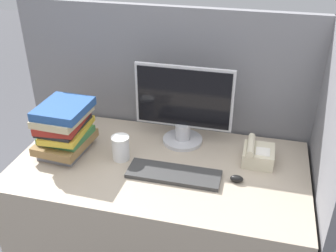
% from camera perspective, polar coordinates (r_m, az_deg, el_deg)
% --- Properties ---
extents(cubicle_panel_rear, '(1.86, 0.04, 1.46)m').
position_cam_1_polar(cubicle_panel_rear, '(2.35, 1.54, -0.65)').
color(cubicle_panel_rear, slate).
rests_on(cubicle_panel_rear, ground_plane).
extents(cubicle_panel_right, '(0.04, 0.84, 1.46)m').
position_cam_1_polar(cubicle_panel_right, '(2.01, 20.91, -8.87)').
color(cubicle_panel_right, slate).
rests_on(cubicle_panel_right, ground_plane).
extents(desk, '(1.46, 0.78, 0.78)m').
position_cam_1_polar(desk, '(2.23, -1.09, -13.76)').
color(desk, tan).
rests_on(desk, ground_plane).
extents(monitor, '(0.52, 0.22, 0.44)m').
position_cam_1_polar(monitor, '(2.06, 2.24, 2.55)').
color(monitor, '#B7B7BC').
rests_on(monitor, desk).
extents(keyboard, '(0.45, 0.15, 0.02)m').
position_cam_1_polar(keyboard, '(1.89, 0.85, -6.98)').
color(keyboard, '#333333').
rests_on(keyboard, desk).
extents(mouse, '(0.06, 0.04, 0.03)m').
position_cam_1_polar(mouse, '(1.88, 9.94, -7.56)').
color(mouse, black).
rests_on(mouse, desk).
extents(coffee_cup, '(0.09, 0.09, 0.13)m').
position_cam_1_polar(coffee_cup, '(2.00, -6.88, -3.16)').
color(coffee_cup, white).
rests_on(coffee_cup, desk).
extents(book_stack, '(0.26, 0.32, 0.27)m').
position_cam_1_polar(book_stack, '(2.07, -14.78, -0.29)').
color(book_stack, slate).
rests_on(book_stack, desk).
extents(desk_telephone, '(0.15, 0.18, 0.11)m').
position_cam_1_polar(desk_telephone, '(2.02, 12.86, -4.03)').
color(desk_telephone, beige).
rests_on(desk_telephone, desk).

